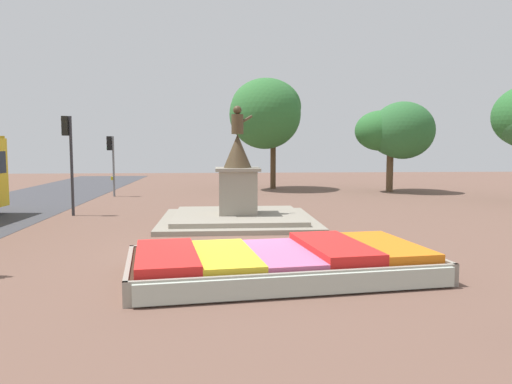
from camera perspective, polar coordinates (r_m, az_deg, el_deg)
ground_plane at (r=14.13m, az=-3.80°, el=-6.60°), size 80.02×80.02×0.00m
flower_planter at (r=11.32m, az=3.06°, el=-8.03°), size 7.13×4.35×0.70m
statue_monument at (r=19.01m, az=-2.11°, el=-1.33°), size 5.79×5.79×4.41m
traffic_light_mid_block at (r=22.06m, az=-20.63°, el=4.85°), size 0.41×0.29×4.13m
traffic_light_far_corner at (r=29.72m, az=-16.21°, el=4.08°), size 0.41×0.29×3.45m
park_tree_far_left at (r=33.30m, az=1.21°, el=9.33°), size 4.79×5.66×7.38m
park_tree_far_right at (r=32.63m, az=15.70°, el=6.61°), size 4.82×4.63×5.62m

